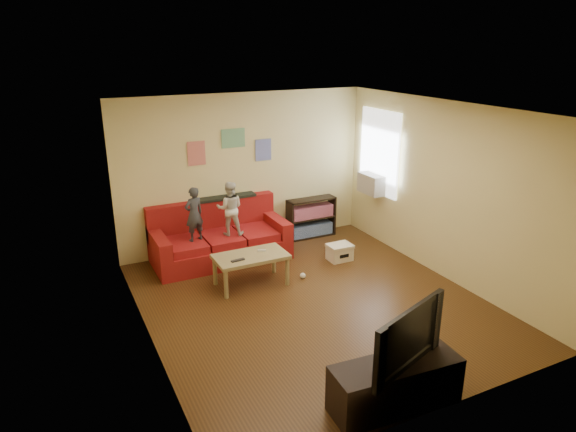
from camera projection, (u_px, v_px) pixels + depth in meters
name	position (u px, v px, depth m)	size (l,w,h in m)	color
room_shell	(315.00, 212.00, 6.81)	(4.52, 5.02, 2.72)	#4B2D13
sofa	(219.00, 240.00, 8.63)	(2.23, 1.03, 0.98)	maroon
child_a	(194.00, 214.00, 8.10)	(0.32, 0.21, 0.88)	#30343C
child_b	(230.00, 208.00, 8.35)	(0.44, 0.34, 0.90)	silver
coffee_table	(251.00, 259.00, 7.65)	(1.08, 0.60, 0.49)	#9A8B5B
remote	(238.00, 260.00, 7.42)	(0.21, 0.05, 0.02)	black
game_controller	(262.00, 251.00, 7.75)	(0.13, 0.04, 0.03)	silver
bookshelf	(311.00, 220.00, 9.60)	(0.93, 0.28, 0.74)	black
window	(379.00, 152.00, 9.05)	(0.04, 1.08, 1.48)	white
ac_unit	(372.00, 184.00, 9.18)	(0.28, 0.55, 0.35)	#B7B2A3
artwork_left	(196.00, 153.00, 8.43)	(0.30, 0.01, 0.40)	#D87266
artwork_center	(233.00, 138.00, 8.64)	(0.42, 0.01, 0.32)	#72B27F
artwork_right	(263.00, 150.00, 8.95)	(0.30, 0.01, 0.38)	#727FCC
file_box	(340.00, 252.00, 8.62)	(0.40, 0.31, 0.28)	white
tv_stand	(395.00, 384.00, 5.13)	(1.34, 0.45, 0.50)	black
television	(399.00, 334.00, 4.95)	(1.13, 0.15, 0.65)	black
tissue	(303.00, 276.00, 7.98)	(0.09, 0.09, 0.09)	white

